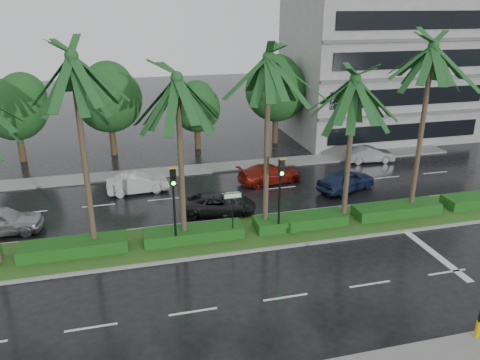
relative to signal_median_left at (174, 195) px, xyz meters
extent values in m
plane|color=black|center=(4.00, -0.30, -3.00)|extent=(120.00, 120.00, 0.00)
cube|color=slate|center=(4.00, 11.70, -2.94)|extent=(40.00, 2.00, 0.12)
cube|color=gray|center=(4.00, 0.70, -2.93)|extent=(36.00, 4.00, 0.14)
cube|color=#31551C|center=(4.00, 0.70, -2.85)|extent=(35.60, 3.70, 0.02)
cube|color=#174F16|center=(-5.00, 0.70, -2.55)|extent=(5.20, 1.40, 0.60)
cube|color=#174F16|center=(1.00, 0.70, -2.55)|extent=(5.20, 1.40, 0.60)
cube|color=#174F16|center=(7.00, 0.70, -2.55)|extent=(5.20, 1.40, 0.60)
cube|color=#174F16|center=(13.00, 0.70, -2.55)|extent=(5.20, 1.40, 0.60)
cube|color=silver|center=(-8.00, 6.70, -2.99)|extent=(2.00, 0.12, 0.01)
cube|color=silver|center=(-4.00, -5.30, -2.99)|extent=(2.00, 0.12, 0.01)
cube|color=silver|center=(-4.00, 6.70, -2.99)|extent=(2.00, 0.12, 0.01)
cube|color=silver|center=(0.00, -5.30, -2.99)|extent=(2.00, 0.12, 0.01)
cube|color=silver|center=(0.00, 6.70, -2.99)|extent=(2.00, 0.12, 0.01)
cube|color=silver|center=(4.00, -5.30, -2.99)|extent=(2.00, 0.12, 0.01)
cube|color=silver|center=(4.00, 6.70, -2.99)|extent=(2.00, 0.12, 0.01)
cube|color=silver|center=(8.00, -5.30, -2.99)|extent=(2.00, 0.12, 0.01)
cube|color=silver|center=(8.00, 6.70, -2.99)|extent=(2.00, 0.12, 0.01)
cube|color=silver|center=(12.00, -5.30, -2.99)|extent=(2.00, 0.12, 0.01)
cube|color=silver|center=(12.00, 6.70, -2.99)|extent=(2.00, 0.12, 0.01)
cube|color=silver|center=(16.00, 6.70, -2.99)|extent=(2.00, 0.12, 0.01)
cube|color=silver|center=(20.00, 6.70, -2.99)|extent=(2.00, 0.12, 0.01)
cube|color=silver|center=(12.50, -3.30, -2.99)|extent=(0.40, 6.00, 0.01)
cylinder|color=#443727|center=(-4.00, 0.80, 1.91)|extent=(0.28, 0.28, 9.52)
cylinder|color=#443727|center=(-4.00, 0.80, -2.63)|extent=(0.40, 0.40, 0.44)
cylinder|color=#443727|center=(0.50, 0.60, 1.37)|extent=(0.28, 0.28, 8.43)
cylinder|color=#443727|center=(0.50, 0.60, -2.63)|extent=(0.40, 0.40, 0.44)
cylinder|color=#443727|center=(5.00, 0.90, 1.76)|extent=(0.28, 0.28, 9.22)
cylinder|color=#443727|center=(5.00, 0.90, -2.63)|extent=(0.40, 0.40, 0.44)
cylinder|color=#443727|center=(9.50, 0.50, 1.19)|extent=(0.28, 0.28, 8.08)
cylinder|color=#443727|center=(9.50, 0.50, -2.63)|extent=(0.40, 0.40, 0.44)
cylinder|color=#443727|center=(14.00, 0.80, 1.93)|extent=(0.28, 0.28, 9.55)
cylinder|color=#443727|center=(14.00, 0.80, -2.63)|extent=(0.40, 0.40, 0.44)
cylinder|color=gold|center=(10.00, -9.60, -2.53)|extent=(0.18, 0.18, 0.70)
cylinder|color=black|center=(0.00, 0.10, -1.15)|extent=(0.12, 0.12, 3.40)
cube|color=black|center=(0.00, -0.08, 1.00)|extent=(0.30, 0.18, 0.90)
cube|color=gold|center=(0.00, -0.20, 1.48)|extent=(0.34, 0.12, 0.06)
cylinder|color=black|center=(0.00, -0.18, 1.30)|extent=(0.18, 0.04, 0.18)
cylinder|color=black|center=(0.00, -0.18, 1.00)|extent=(0.18, 0.04, 0.18)
cylinder|color=#0CE519|center=(0.00, -0.18, 0.70)|extent=(0.18, 0.04, 0.18)
cylinder|color=black|center=(5.50, 0.10, -1.15)|extent=(0.12, 0.12, 3.40)
cube|color=black|center=(5.50, -0.08, 1.00)|extent=(0.30, 0.18, 0.90)
cube|color=gold|center=(5.50, -0.20, 1.48)|extent=(0.34, 0.12, 0.06)
cylinder|color=black|center=(5.50, -0.18, 1.30)|extent=(0.18, 0.04, 0.18)
cylinder|color=black|center=(5.50, -0.18, 1.00)|extent=(0.18, 0.04, 0.18)
cylinder|color=#0CE519|center=(5.50, -0.18, 0.70)|extent=(0.18, 0.04, 0.18)
cylinder|color=black|center=(3.00, 0.20, -1.55)|extent=(0.06, 0.06, 2.60)
cube|color=#0C5926|center=(3.00, 0.17, -0.40)|extent=(0.95, 0.04, 0.30)
cube|color=white|center=(3.00, 0.15, -0.40)|extent=(0.85, 0.01, 0.22)
cylinder|color=#342417|center=(-10.00, 17.20, -1.84)|extent=(0.52, 0.52, 2.32)
sphere|color=#173D18|center=(-10.00, 17.20, 1.19)|extent=(4.78, 4.78, 4.78)
sphere|color=#173D18|center=(-10.00, 17.50, 2.12)|extent=(3.59, 3.59, 3.59)
cylinder|color=#342417|center=(-3.00, 17.20, -1.73)|extent=(0.52, 0.52, 2.55)
sphere|color=#173D18|center=(-3.00, 17.20, 1.58)|extent=(5.24, 5.24, 5.24)
sphere|color=#173D18|center=(-3.00, 17.50, 2.60)|extent=(3.93, 3.93, 3.93)
cylinder|color=#342417|center=(4.00, 17.20, -2.03)|extent=(0.52, 0.52, 1.95)
sphere|color=#173D18|center=(4.00, 17.20, 0.50)|extent=(4.00, 4.00, 4.00)
sphere|color=#173D18|center=(4.00, 17.50, 1.28)|extent=(3.00, 3.00, 3.00)
cylinder|color=#342417|center=(11.00, 17.20, -1.70)|extent=(0.52, 0.52, 2.60)
sphere|color=#173D18|center=(11.00, 17.20, 1.68)|extent=(5.35, 5.35, 5.35)
sphere|color=#173D18|center=(11.00, 17.50, 2.72)|extent=(4.01, 4.01, 4.01)
cylinder|color=#342417|center=(18.00, 17.20, -1.92)|extent=(0.52, 0.52, 2.15)
sphere|color=#173D18|center=(18.00, 17.20, 0.87)|extent=(4.42, 4.42, 4.42)
sphere|color=#173D18|center=(18.00, 17.50, 1.73)|extent=(3.32, 3.32, 3.32)
cube|color=gray|center=(21.00, 17.70, 3.00)|extent=(16.00, 10.00, 12.00)
imported|color=#B7B7B7|center=(-1.50, 8.30, -2.34)|extent=(1.64, 4.07, 1.31)
imported|color=black|center=(3.00, 3.75, -2.39)|extent=(3.03, 4.76, 1.22)
imported|color=maroon|center=(7.50, 7.86, -2.34)|extent=(2.48, 4.73, 1.31)
imported|color=#182548|center=(12.00, 5.22, -2.27)|extent=(3.12, 4.61, 1.46)
imported|color=slate|center=(16.50, 10.20, -2.38)|extent=(1.69, 3.88, 1.24)
camera|label=1|loc=(-2.10, -21.18, 8.85)|focal=35.00mm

